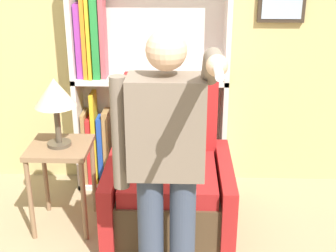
{
  "coord_description": "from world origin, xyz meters",
  "views": [
    {
      "loc": [
        0.37,
        -1.9,
        2.06
      ],
      "look_at": [
        0.28,
        0.76,
        1.0
      ],
      "focal_mm": 50.0,
      "sensor_mm": 36.0,
      "label": 1
    }
  ],
  "objects_px": {
    "person_standing": "(166,161)",
    "table_lamp": "(55,95)",
    "armchair": "(169,185)",
    "side_table": "(61,161)",
    "bookcase": "(133,82)"
  },
  "relations": [
    {
      "from": "person_standing",
      "to": "side_table",
      "type": "distance_m",
      "value": 1.2
    },
    {
      "from": "table_lamp",
      "to": "person_standing",
      "type": "bearing_deg",
      "value": -44.55
    },
    {
      "from": "bookcase",
      "to": "person_standing",
      "type": "distance_m",
      "value": 1.52
    },
    {
      "from": "armchair",
      "to": "person_standing",
      "type": "xyz_separation_m",
      "value": [
        0.01,
        -0.8,
        0.6
      ]
    },
    {
      "from": "armchair",
      "to": "table_lamp",
      "type": "bearing_deg",
      "value": -179.55
    },
    {
      "from": "person_standing",
      "to": "table_lamp",
      "type": "bearing_deg",
      "value": 135.45
    },
    {
      "from": "bookcase",
      "to": "armchair",
      "type": "relative_size",
      "value": 1.74
    },
    {
      "from": "side_table",
      "to": "table_lamp",
      "type": "xyz_separation_m",
      "value": [
        -0.0,
        0.0,
        0.51
      ]
    },
    {
      "from": "person_standing",
      "to": "side_table",
      "type": "xyz_separation_m",
      "value": [
        -0.81,
        0.8,
        -0.4
      ]
    },
    {
      "from": "side_table",
      "to": "bookcase",
      "type": "bearing_deg",
      "value": 55.55
    },
    {
      "from": "person_standing",
      "to": "side_table",
      "type": "height_order",
      "value": "person_standing"
    },
    {
      "from": "person_standing",
      "to": "table_lamp",
      "type": "distance_m",
      "value": 1.14
    },
    {
      "from": "armchair",
      "to": "person_standing",
      "type": "relative_size",
      "value": 0.68
    },
    {
      "from": "armchair",
      "to": "side_table",
      "type": "bearing_deg",
      "value": -179.55
    },
    {
      "from": "armchair",
      "to": "person_standing",
      "type": "bearing_deg",
      "value": -89.6
    }
  ]
}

